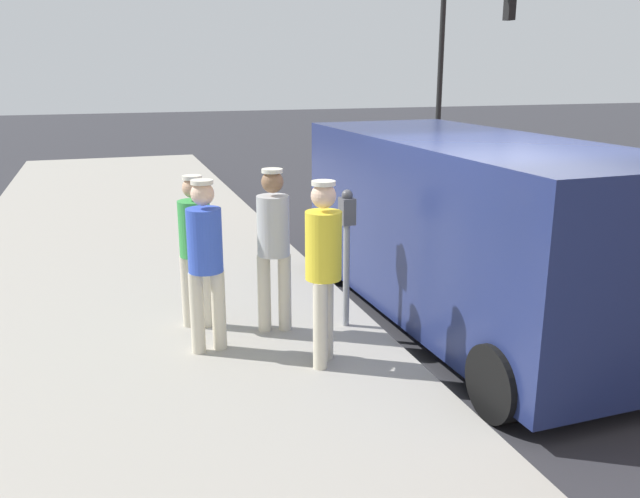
# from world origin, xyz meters

# --- Properties ---
(ground_plane) EXTENTS (80.00, 80.00, 0.00)m
(ground_plane) POSITION_xyz_m (0.00, 0.00, 0.00)
(ground_plane) COLOR #2D2D33
(sidewalk_slab) EXTENTS (5.00, 32.00, 0.15)m
(sidewalk_slab) POSITION_xyz_m (3.50, 0.00, 0.07)
(sidewalk_slab) COLOR #9E998E
(sidewalk_slab) RESTS_ON ground
(parking_meter_near) EXTENTS (0.14, 0.18, 1.52)m
(parking_meter_near) POSITION_xyz_m (1.35, -0.56, 1.18)
(parking_meter_near) COLOR gray
(parking_meter_near) RESTS_ON sidewalk_slab
(pedestrian_in_green) EXTENTS (0.35, 0.34, 1.67)m
(pedestrian_in_green) POSITION_xyz_m (2.89, -1.06, 1.10)
(pedestrian_in_green) COLOR beige
(pedestrian_in_green) RESTS_ON sidewalk_slab
(pedestrian_in_gray) EXTENTS (0.36, 0.34, 1.76)m
(pedestrian_in_gray) POSITION_xyz_m (2.12, -0.67, 1.16)
(pedestrian_in_gray) COLOR beige
(pedestrian_in_gray) RESTS_ON sidewalk_slab
(pedestrian_in_yellow) EXTENTS (0.34, 0.34, 1.77)m
(pedestrian_in_yellow) POSITION_xyz_m (1.89, 0.27, 1.17)
(pedestrian_in_yellow) COLOR beige
(pedestrian_in_yellow) RESTS_ON sidewalk_slab
(pedestrian_in_blue) EXTENTS (0.36, 0.34, 1.73)m
(pedestrian_in_blue) POSITION_xyz_m (2.88, -0.36, 1.15)
(pedestrian_in_blue) COLOR beige
(pedestrian_in_blue) RESTS_ON sidewalk_slab
(parked_van) EXTENTS (2.26, 5.26, 2.15)m
(parked_van) POSITION_xyz_m (-0.15, -0.57, 1.15)
(parked_van) COLOR navy
(parked_van) RESTS_ON ground
(traffic_light_corner) EXTENTS (2.48, 0.42, 5.20)m
(traffic_light_corner) POSITION_xyz_m (-6.71, -12.19, 3.52)
(traffic_light_corner) COLOR black
(traffic_light_corner) RESTS_ON ground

